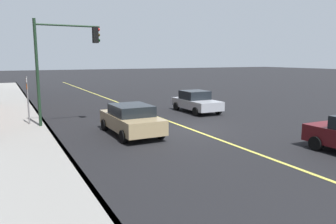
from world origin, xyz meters
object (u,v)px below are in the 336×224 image
at_px(traffic_light_mast, 62,55).
at_px(car_silver, 196,102).
at_px(street_sign_post, 28,97).
at_px(car_tan, 131,119).

bearing_deg(traffic_light_mast, car_silver, -84.63).
relative_size(car_silver, street_sign_post, 1.45).
xyz_separation_m(car_tan, traffic_light_mast, (3.55, 2.61, 3.20)).
xyz_separation_m(car_silver, car_tan, (-4.41, 6.60, 0.03)).
bearing_deg(street_sign_post, car_tan, -134.99).
xyz_separation_m(traffic_light_mast, street_sign_post, (0.86, 1.80, -2.32)).
xyz_separation_m(car_tan, street_sign_post, (4.41, 4.41, 0.87)).
bearing_deg(car_tan, car_silver, -56.24).
distance_m(car_tan, traffic_light_mast, 5.44).
bearing_deg(car_tan, traffic_light_mast, 36.36).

